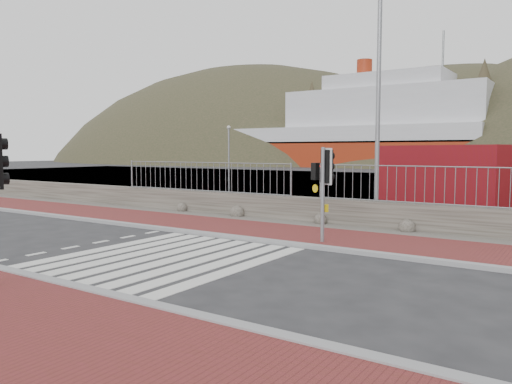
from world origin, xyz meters
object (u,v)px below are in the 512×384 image
Objects in this scene: ferry at (348,134)px; shipping_container at (448,174)px; streetlight at (383,81)px; traffic_signal_far at (322,174)px.

ferry is 58.03m from shipping_container.
streetlight is at bearing -65.64° from ferry.
streetlight is (27.09, -59.82, -0.40)m from ferry.
streetlight is 9.48m from shipping_container.
ferry is 69.75m from traffic_signal_far.
streetlight reaches higher than shipping_container.
traffic_signal_far is 5.33m from streetlight.
streetlight is at bearing -66.14° from traffic_signal_far.
shipping_container reaches higher than traffic_signal_far.
ferry is at bearing -42.28° from traffic_signal_far.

